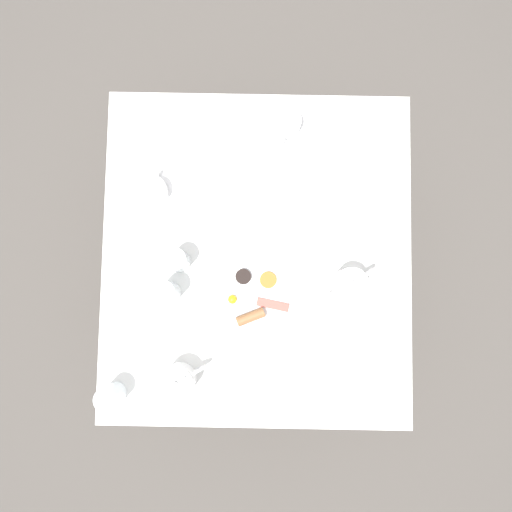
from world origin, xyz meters
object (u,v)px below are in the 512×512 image
(teacup_with_saucer_right, at_px, (286,124))
(knife_by_plate, at_px, (279,377))
(breakfast_plate, at_px, (252,296))
(wine_glass_spare, at_px, (166,292))
(teapot_far, at_px, (178,380))
(fork_by_plate, at_px, (355,137))
(creamer_jug, at_px, (338,189))
(water_glass_short, at_px, (176,260))
(spoon_for_tea, at_px, (361,351))
(teapot_near, at_px, (349,284))
(water_glass_tall, at_px, (110,396))
(teacup_with_saucer_left, at_px, (154,191))
(fork_spare, at_px, (204,151))

(teacup_with_saucer_right, relative_size, knife_by_plate, 0.84)
(breakfast_plate, relative_size, wine_glass_spare, 1.98)
(teacup_with_saucer_right, bearing_deg, teapot_far, 158.47)
(fork_by_plate, bearing_deg, creamer_jug, 162.01)
(water_glass_short, relative_size, spoon_for_tea, 0.80)
(teapot_near, distance_m, teacup_with_saucer_right, 0.56)
(water_glass_tall, relative_size, fork_by_plate, 0.70)
(teapot_near, distance_m, fork_by_plate, 0.49)
(fork_by_plate, bearing_deg, teacup_with_saucer_left, 106.83)
(breakfast_plate, bearing_deg, fork_by_plate, -31.94)
(breakfast_plate, height_order, teacup_with_saucer_left, teacup_with_saucer_left)
(wine_glass_spare, bearing_deg, teapot_far, -170.89)
(teapot_far, height_order, wine_glass_spare, teapot_far)
(fork_spare, bearing_deg, spoon_for_tea, -141.11)
(teapot_near, distance_m, spoon_for_tea, 0.22)
(teapot_far, xyz_separation_m, fork_by_plate, (0.79, -0.55, -0.05))
(teacup_with_saucer_right, xyz_separation_m, fork_by_plate, (-0.03, -0.23, -0.02))
(water_glass_tall, height_order, water_glass_short, water_glass_short)
(teacup_with_saucer_left, xyz_separation_m, spoon_for_tea, (-0.50, -0.67, -0.03))
(fork_by_plate, bearing_deg, fork_spare, 96.30)
(fork_by_plate, distance_m, fork_spare, 0.50)
(water_glass_tall, relative_size, fork_spare, 0.74)
(teapot_far, distance_m, water_glass_tall, 0.21)
(water_glass_tall, bearing_deg, teacup_with_saucer_left, -9.26)
(teapot_near, distance_m, teacup_with_saucer_left, 0.69)
(water_glass_short, xyz_separation_m, knife_by_plate, (-0.36, -0.33, -0.06))
(breakfast_plate, bearing_deg, teapot_near, -81.71)
(teapot_far, xyz_separation_m, water_glass_short, (0.37, 0.02, 0.00))
(teapot_far, bearing_deg, water_glass_tall, -14.51)
(water_glass_short, distance_m, fork_spare, 0.38)
(water_glass_tall, bearing_deg, teacup_with_saucer_right, -31.24)
(spoon_for_tea, bearing_deg, teacup_with_saucer_left, 53.47)
(water_glass_tall, xyz_separation_m, fork_spare, (0.79, -0.26, -0.06))
(water_glass_short, xyz_separation_m, wine_glass_spare, (-0.10, 0.03, 0.01))
(wine_glass_spare, bearing_deg, teapot_near, -86.36)
(water_glass_tall, bearing_deg, knife_by_plate, -83.50)
(creamer_jug, xyz_separation_m, fork_by_plate, (0.18, -0.06, -0.02))
(teapot_near, relative_size, creamer_jug, 2.13)
(teapot_far, height_order, fork_by_plate, teapot_far)
(water_glass_short, bearing_deg, teapot_far, -177.64)
(teapot_near, relative_size, teapot_far, 0.97)
(creamer_jug, bearing_deg, water_glass_tall, 133.34)
(fork_by_plate, relative_size, knife_by_plate, 0.89)
(fork_by_plate, bearing_deg, wine_glass_spare, 131.22)
(teapot_far, distance_m, knife_by_plate, 0.32)
(wine_glass_spare, height_order, spoon_for_tea, wine_glass_spare)
(teacup_with_saucer_right, relative_size, creamer_jug, 1.94)
(breakfast_plate, xyz_separation_m, water_glass_short, (0.11, 0.24, 0.05))
(wine_glass_spare, distance_m, fork_by_plate, 0.80)
(teapot_far, xyz_separation_m, wine_glass_spare, (0.27, 0.04, 0.01))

